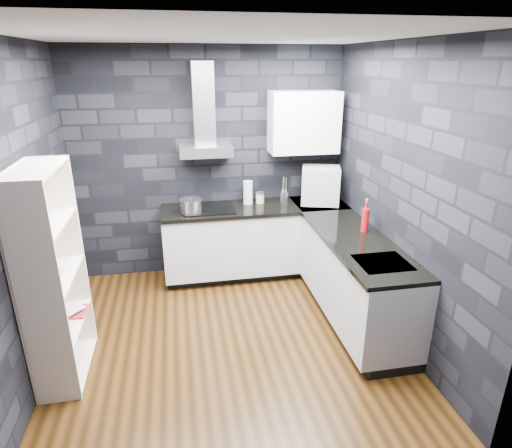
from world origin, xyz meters
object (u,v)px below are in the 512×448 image
object	(u,v)px
pot	(191,206)
utensil_crock	(284,197)
fruit_bowl	(50,276)
glass_vase	(248,192)
red_bottle	(365,220)
bookshelf	(53,277)
storage_jar	(260,198)
appliance_garage	(320,185)

from	to	relation	value
pot	utensil_crock	xyz separation A→B (m)	(1.13, 0.20, -0.02)
fruit_bowl	glass_vase	bearing A→B (deg)	41.51
red_bottle	fruit_bowl	bearing A→B (deg)	-169.55
glass_vase	red_bottle	xyz separation A→B (m)	(1.01, -1.11, -0.02)
glass_vase	bookshelf	world-z (taller)	bookshelf
storage_jar	red_bottle	distance (m)	1.40
pot	bookshelf	size ratio (longest dim) A/B	0.13
red_bottle	fruit_bowl	world-z (taller)	red_bottle
utensil_crock	fruit_bowl	xyz separation A→B (m)	(-2.29, -1.61, -0.03)
utensil_crock	bookshelf	xyz separation A→B (m)	(-2.29, -1.55, -0.06)
pot	utensil_crock	world-z (taller)	pot
glass_vase	appliance_garage	xyz separation A→B (m)	(0.86, -0.15, 0.09)
red_bottle	storage_jar	bearing A→B (deg)	128.02
glass_vase	fruit_bowl	world-z (taller)	glass_vase
appliance_garage	glass_vase	bearing A→B (deg)	-172.48
storage_jar	fruit_bowl	size ratio (longest dim) A/B	0.57
utensil_crock	fruit_bowl	size ratio (longest dim) A/B	0.61
glass_vase	red_bottle	distance (m)	1.50
fruit_bowl	pot	bearing A→B (deg)	50.45
red_bottle	utensil_crock	bearing A→B (deg)	117.88
pot	glass_vase	size ratio (longest dim) A/B	0.87
appliance_garage	bookshelf	distance (m)	3.07
pot	glass_vase	world-z (taller)	glass_vase
pot	storage_jar	world-z (taller)	pot
utensil_crock	appliance_garage	bearing A→B (deg)	-15.42
red_bottle	bookshelf	world-z (taller)	bookshelf
utensil_crock	appliance_garage	world-z (taller)	appliance_garage
glass_vase	fruit_bowl	size ratio (longest dim) A/B	1.32
pot	appliance_garage	bearing A→B (deg)	3.29
pot	glass_vase	bearing A→B (deg)	18.88
storage_jar	fruit_bowl	xyz separation A→B (m)	(-2.00, -1.63, -0.02)
storage_jar	red_bottle	bearing A→B (deg)	-51.98
appliance_garage	red_bottle	bearing A→B (deg)	-63.67
pot	appliance_garage	world-z (taller)	appliance_garage
bookshelf	fruit_bowl	xyz separation A→B (m)	(0.00, -0.06, 0.04)
red_bottle	fruit_bowl	distance (m)	2.91
utensil_crock	bookshelf	world-z (taller)	bookshelf
fruit_bowl	bookshelf	bearing A→B (deg)	90.00
bookshelf	fruit_bowl	size ratio (longest dim) A/B	8.56
storage_jar	bookshelf	xyz separation A→B (m)	(-2.00, -1.57, -0.06)
fruit_bowl	appliance_garage	bearing A→B (deg)	28.82
storage_jar	fruit_bowl	distance (m)	2.58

